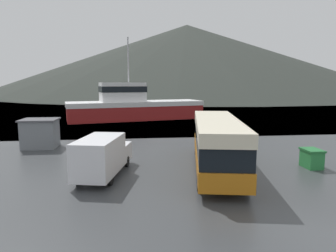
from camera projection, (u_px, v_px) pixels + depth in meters
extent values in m
plane|color=#383A3D|center=(326.00, 238.00, 10.46)|extent=(400.00, 400.00, 0.00)
plane|color=slate|center=(147.00, 94.00, 147.90)|extent=(240.00, 240.00, 0.00)
cone|color=#2D332D|center=(187.00, 59.00, 166.51)|extent=(205.09, 205.09, 37.05)
cube|color=#B26614|center=(216.00, 155.00, 18.58)|extent=(4.53, 11.18, 0.96)
cube|color=black|center=(217.00, 139.00, 18.43)|extent=(4.44, 10.96, 1.09)
cube|color=beige|center=(217.00, 125.00, 18.30)|extent=(4.53, 11.18, 0.68)
cube|color=black|center=(211.00, 129.00, 23.86)|extent=(2.22, 0.48, 1.48)
cylinder|color=black|center=(197.00, 149.00, 22.49)|extent=(0.46, 0.94, 0.90)
cylinder|color=black|center=(227.00, 149.00, 22.33)|extent=(0.46, 0.94, 0.90)
cylinder|color=black|center=(200.00, 182.00, 14.96)|extent=(0.46, 0.94, 0.90)
cylinder|color=black|center=(246.00, 183.00, 14.80)|extent=(0.46, 0.94, 0.90)
cube|color=silver|center=(100.00, 156.00, 16.68)|extent=(2.77, 4.39, 2.00)
cube|color=silver|center=(114.00, 152.00, 19.61)|extent=(2.27, 2.12, 1.10)
cube|color=black|center=(110.00, 141.00, 18.64)|extent=(1.62, 0.41, 0.70)
cylinder|color=black|center=(101.00, 160.00, 19.55)|extent=(0.37, 0.73, 0.70)
cylinder|color=black|center=(127.00, 161.00, 19.37)|extent=(0.37, 0.73, 0.70)
cylinder|color=black|center=(79.00, 178.00, 15.99)|extent=(0.37, 0.73, 0.70)
cylinder|color=black|center=(110.00, 179.00, 15.82)|extent=(0.37, 0.73, 0.70)
cube|color=maroon|center=(136.00, 110.00, 44.64)|extent=(20.36, 9.92, 2.69)
cube|color=white|center=(136.00, 103.00, 44.49)|extent=(20.56, 10.02, 0.67)
cube|color=white|center=(122.00, 92.00, 43.58)|extent=(7.00, 5.17, 2.76)
cube|color=black|center=(122.00, 89.00, 43.52)|extent=(7.15, 5.30, 0.83)
cylinder|color=#B2B2B7|center=(128.00, 60.00, 43.24)|extent=(0.20, 0.20, 6.46)
cube|color=#287F3D|center=(312.00, 159.00, 19.08)|extent=(0.94, 1.30, 1.09)
cube|color=#226C34|center=(312.00, 150.00, 18.99)|extent=(1.03, 1.43, 0.12)
cube|color=slate|center=(40.00, 134.00, 24.97)|extent=(2.63, 2.27, 2.29)
cube|color=#4C4C51|center=(39.00, 120.00, 24.79)|extent=(2.89, 2.50, 0.12)
cube|color=black|center=(118.00, 110.00, 54.13)|extent=(7.12, 6.32, 1.07)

